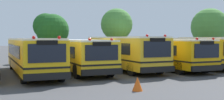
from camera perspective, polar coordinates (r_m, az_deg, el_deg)
The scene contains 11 objects.
ground_plane at distance 23.19m, azimuth 1.94°, elevation -3.92°, with size 160.00×160.00×0.00m, color #424244.
school_bus_1 at distance 21.19m, azimuth -15.27°, elevation -0.81°, with size 2.53×11.57×2.64m.
school_bus_2 at distance 21.72m, azimuth -6.37°, elevation -0.82°, with size 2.61×9.55×2.53m.
school_bus_3 at distance 23.04m, azimuth 2.28°, elevation -0.34°, with size 2.78×9.88×2.76m.
school_bus_4 at distance 24.92m, azimuth 9.08°, elevation -0.39°, with size 2.84×11.71×2.56m.
school_bus_5 at distance 26.50m, azimuth 15.67°, elevation -0.17°, with size 2.69×9.53×2.68m.
school_bus_6 at distance 29.19m, azimuth 20.68°, elevation 0.07°, with size 2.66×10.50×2.75m.
tree_1 at distance 31.85m, azimuth -11.89°, elevation 4.00°, with size 3.74×3.49×5.17m.
tree_2 at distance 32.31m, azimuth 0.72°, elevation 5.04°, with size 3.49×3.49×5.78m.
tree_3 at distance 42.10m, azimuth 18.54°, elevation 4.34°, with size 5.04×5.04×6.56m.
traffic_cone at distance 14.14m, azimuth 4.97°, elevation -6.59°, with size 0.51×0.51×0.67m, color #EA5914.
Camera 1 is at (-9.66, -20.93, 2.52)m, focal length 47.08 mm.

